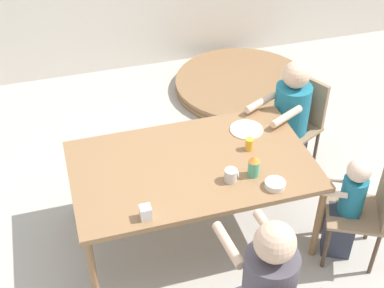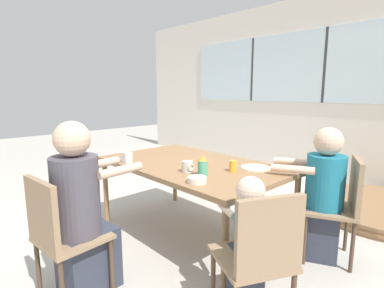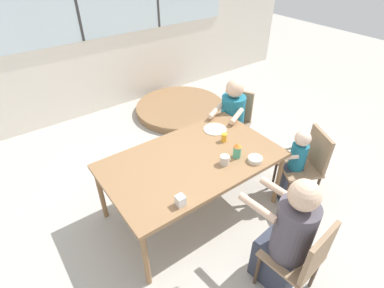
{
  "view_description": "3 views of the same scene",
  "coord_description": "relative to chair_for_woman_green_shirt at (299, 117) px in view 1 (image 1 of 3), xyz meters",
  "views": [
    {
      "loc": [
        -0.83,
        -2.81,
        3.18
      ],
      "look_at": [
        0.0,
        0.0,
        0.89
      ],
      "focal_mm": 50.0,
      "sensor_mm": 36.0,
      "label": 1
    },
    {
      "loc": [
        1.98,
        -1.86,
        1.38
      ],
      "look_at": [
        0.0,
        0.0,
        0.89
      ],
      "focal_mm": 28.0,
      "sensor_mm": 36.0,
      "label": 2
    },
    {
      "loc": [
        -1.36,
        -1.85,
        2.55
      ],
      "look_at": [
        0.0,
        0.0,
        0.89
      ],
      "focal_mm": 28.0,
      "sensor_mm": 36.0,
      "label": 3
    }
  ],
  "objects": [
    {
      "name": "person_toddler",
      "position": [
        -0.13,
        -1.08,
        -0.07
      ],
      "size": [
        0.36,
        0.3,
        0.9
      ],
      "rotation": [
        0.0,
        0.0,
        1.11
      ],
      "color": "#333847",
      "rests_on": "ground_plane"
    },
    {
      "name": "juice_glass",
      "position": [
        -0.69,
        -0.53,
        0.25
      ],
      "size": [
        0.06,
        0.06,
        0.09
      ],
      "color": "gold",
      "rests_on": "dining_table"
    },
    {
      "name": "person_woman_green_shirt",
      "position": [
        -0.15,
        -0.07,
        -0.01
      ],
      "size": [
        0.62,
        0.51,
        1.09
      ],
      "rotation": [
        0.0,
        0.0,
        -4.25
      ],
      "color": "#333847",
      "rests_on": "ground_plane"
    },
    {
      "name": "ground_plane",
      "position": [
        -1.14,
        -0.58,
        -0.51
      ],
      "size": [
        16.0,
        16.0,
        0.0
      ],
      "primitive_type": "plane",
      "color": "#B2ADA3"
    },
    {
      "name": "chair_for_woman_green_shirt",
      "position": [
        0.0,
        0.0,
        0.0
      ],
      "size": [
        0.54,
        0.54,
        0.86
      ],
      "rotation": [
        0.0,
        0.0,
        -4.25
      ],
      "color": "#937556",
      "rests_on": "ground_plane"
    },
    {
      "name": "plate_tortillas",
      "position": [
        -0.62,
        -0.31,
        0.21
      ],
      "size": [
        0.26,
        0.26,
        0.01
      ],
      "color": "beige",
      "rests_on": "dining_table"
    },
    {
      "name": "dining_table",
      "position": [
        -1.14,
        -0.58,
        0.15
      ],
      "size": [
        1.73,
        1.04,
        0.71
      ],
      "color": "olive",
      "rests_on": "ground_plane"
    },
    {
      "name": "chair_for_toddler",
      "position": [
        0.0,
        -1.14,
        0.0
      ],
      "size": [
        0.54,
        0.54,
        0.86
      ],
      "rotation": [
        0.0,
        0.0,
        1.11
      ],
      "color": "#937556",
      "rests_on": "ground_plane"
    },
    {
      "name": "milk_carton_small",
      "position": [
        -1.57,
        -1.01,
        0.25
      ],
      "size": [
        0.07,
        0.07,
        0.1
      ],
      "color": "silver",
      "rests_on": "dining_table"
    },
    {
      "name": "bowl_white_shallow",
      "position": [
        -0.67,
        -0.97,
        0.22
      ],
      "size": [
        0.14,
        0.14,
        0.05
      ],
      "color": "silver",
      "rests_on": "dining_table"
    },
    {
      "name": "sippy_cup",
      "position": [
        -0.77,
        -0.81,
        0.29
      ],
      "size": [
        0.08,
        0.08,
        0.17
      ],
      "color": "#4CA57F",
      "rests_on": "dining_table"
    },
    {
      "name": "folded_table_stack",
      "position": [
        -0.0,
        1.3,
        -0.45
      ],
      "size": [
        1.49,
        1.49,
        0.12
      ],
      "color": "olive",
      "rests_on": "ground_plane"
    },
    {
      "name": "coffee_mug",
      "position": [
        -0.93,
        -0.82,
        0.25
      ],
      "size": [
        0.1,
        0.09,
        0.09
      ],
      "color": "beige",
      "rests_on": "dining_table"
    }
  ]
}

